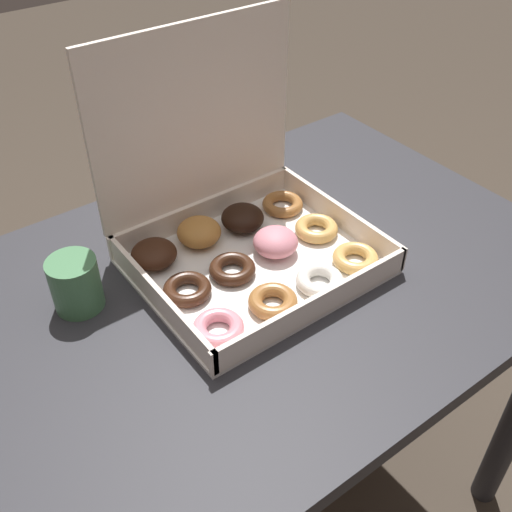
{
  "coord_description": "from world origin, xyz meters",
  "views": [
    {
      "loc": [
        -0.44,
        -0.58,
        1.37
      ],
      "look_at": [
        0.0,
        0.02,
        0.75
      ],
      "focal_mm": 42.0,
      "sensor_mm": 36.0,
      "label": 1
    }
  ],
  "objects": [
    {
      "name": "dining_table",
      "position": [
        0.0,
        0.0,
        0.61
      ],
      "size": [
        1.0,
        0.7,
        0.73
      ],
      "color": "#2D2D33",
      "rests_on": "ground_plane"
    },
    {
      "name": "ground_plane",
      "position": [
        0.0,
        0.0,
        0.0
      ],
      "size": [
        8.0,
        8.0,
        0.0
      ],
      "primitive_type": "plane",
      "color": "#42382D"
    },
    {
      "name": "coffee_mug",
      "position": [
        -0.27,
        0.1,
        0.78
      ],
      "size": [
        0.07,
        0.07,
        0.09
      ],
      "color": "#4C8456",
      "rests_on": "dining_table"
    },
    {
      "name": "donut_box",
      "position": [
        0.0,
        0.06,
        0.79
      ],
      "size": [
        0.37,
        0.32,
        0.36
      ],
      "color": "white",
      "rests_on": "dining_table"
    }
  ]
}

